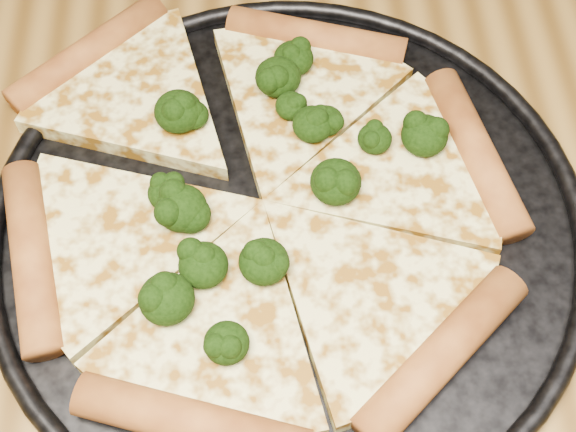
{
  "coord_description": "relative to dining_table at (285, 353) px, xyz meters",
  "views": [
    {
      "loc": [
        -0.01,
        -0.21,
        1.22
      ],
      "look_at": [
        0.01,
        0.06,
        0.77
      ],
      "focal_mm": 48.91,
      "sensor_mm": 36.0,
      "label": 1
    }
  ],
  "objects": [
    {
      "name": "dining_table",
      "position": [
        0.0,
        0.0,
        0.0
      ],
      "size": [
        1.2,
        0.9,
        0.75
      ],
      "color": "brown",
      "rests_on": "ground"
    },
    {
      "name": "pizza_pan",
      "position": [
        0.01,
        0.06,
        0.1
      ],
      "size": [
        0.41,
        0.41,
        0.02
      ],
      "color": "black",
      "rests_on": "dining_table"
    },
    {
      "name": "pizza",
      "position": [
        -0.01,
        0.07,
        0.11
      ],
      "size": [
        0.37,
        0.38,
        0.03
      ],
      "rotation": [
        0.0,
        0.0,
        -0.31
      ],
      "color": "#E7DF8D",
      "rests_on": "pizza_pan"
    },
    {
      "name": "broccoli_florets",
      "position": [
        -0.01,
        0.08,
        0.12
      ],
      "size": [
        0.21,
        0.25,
        0.03
      ],
      "color": "black",
      "rests_on": "pizza"
    }
  ]
}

